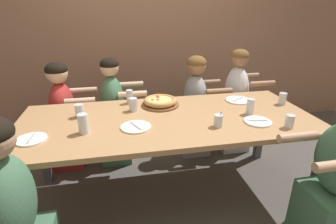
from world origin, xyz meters
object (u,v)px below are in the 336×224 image
at_px(empty_plate_d, 31,139).
at_px(drinking_glass_c, 133,105).
at_px(drinking_glass_g, 290,122).
at_px(empty_plate_c, 258,121).
at_px(empty_plate_a, 136,127).
at_px(diner_near_right, 333,184).
at_px(drinking_glass_b, 130,97).
at_px(drinking_glass_e, 282,99).
at_px(diner_far_right, 235,105).
at_px(diner_far_midleft, 114,116).
at_px(empty_plate_b, 238,100).
at_px(drinking_glass_f, 83,125).
at_px(pizza_board_main, 160,102).
at_px(diner_far_midright, 195,110).
at_px(diner_far_left, 65,120).
at_px(cocktail_glass_blue, 218,121).
at_px(drinking_glass_d, 250,106).
at_px(drinking_glass_a, 80,111).

xyz_separation_m(empty_plate_d, drinking_glass_c, (0.72, 0.40, 0.04)).
bearing_deg(drinking_glass_g, drinking_glass_c, 153.30).
height_order(empty_plate_c, drinking_glass_c, drinking_glass_c).
relative_size(empty_plate_a, diner_near_right, 0.20).
xyz_separation_m(drinking_glass_b, diner_near_right, (1.27, -1.12, -0.32)).
relative_size(drinking_glass_e, diner_far_right, 0.09).
distance_m(diner_far_midleft, diner_far_right, 1.39).
bearing_deg(diner_far_right, empty_plate_b, -24.15).
distance_m(empty_plate_c, drinking_glass_f, 1.32).
relative_size(pizza_board_main, diner_far_midright, 0.30).
distance_m(drinking_glass_c, diner_far_right, 1.34).
relative_size(drinking_glass_e, drinking_glass_g, 1.07).
height_order(drinking_glass_e, diner_far_midleft, diner_far_midleft).
height_order(empty_plate_c, diner_near_right, diner_near_right).
relative_size(pizza_board_main, diner_far_left, 0.30).
bearing_deg(diner_far_right, cocktail_glass_blue, -32.15).
height_order(drinking_glass_g, diner_near_right, diner_near_right).
height_order(empty_plate_c, drinking_glass_d, drinking_glass_d).
height_order(empty_plate_c, diner_far_left, diner_far_left).
distance_m(empty_plate_d, drinking_glass_a, 0.45).
bearing_deg(diner_near_right, empty_plate_b, 14.19).
height_order(empty_plate_c, empty_plate_d, same).
bearing_deg(diner_far_midleft, drinking_glass_c, 19.57).
distance_m(empty_plate_a, diner_far_midleft, 0.91).
bearing_deg(empty_plate_b, empty_plate_d, -165.07).
distance_m(empty_plate_b, diner_far_midright, 0.59).
bearing_deg(empty_plate_a, drinking_glass_a, 146.15).
height_order(drinking_glass_e, diner_near_right, diner_near_right).
relative_size(drinking_glass_e, diner_far_midleft, 0.09).
relative_size(drinking_glass_c, diner_far_midleft, 0.10).
xyz_separation_m(empty_plate_c, drinking_glass_d, (0.02, 0.17, 0.06)).
bearing_deg(empty_plate_b, empty_plate_c, -97.24).
bearing_deg(drinking_glass_f, empty_plate_d, -173.10).
xyz_separation_m(cocktail_glass_blue, diner_far_midleft, (-0.79, 0.96, -0.30)).
bearing_deg(drinking_glass_c, empty_plate_d, -151.04).
relative_size(drinking_glass_c, diner_far_right, 0.10).
xyz_separation_m(empty_plate_a, empty_plate_d, (-0.71, -0.06, 0.00)).
xyz_separation_m(empty_plate_b, drinking_glass_d, (-0.04, -0.32, 0.06)).
xyz_separation_m(drinking_glass_e, drinking_glass_g, (-0.24, -0.46, -0.00)).
bearing_deg(drinking_glass_b, drinking_glass_a, -149.94).
bearing_deg(empty_plate_a, drinking_glass_d, 4.87).
bearing_deg(empty_plate_c, diner_far_midleft, 139.94).
xyz_separation_m(drinking_glass_b, diner_far_midright, (0.74, 0.32, -0.31)).
bearing_deg(diner_far_left, drinking_glass_b, 64.16).
relative_size(pizza_board_main, diner_far_right, 0.28).
distance_m(drinking_glass_d, diner_far_midright, 0.87).
bearing_deg(diner_far_left, empty_plate_b, 74.88).
bearing_deg(cocktail_glass_blue, drinking_glass_e, 24.10).
xyz_separation_m(drinking_glass_a, diner_far_right, (1.65, 0.57, -0.28)).
height_order(empty_plate_d, drinking_glass_f, drinking_glass_f).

